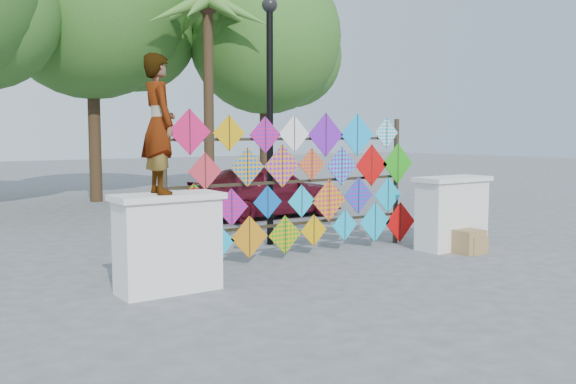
% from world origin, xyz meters
% --- Properties ---
extents(ground, '(80.00, 80.00, 0.00)m').
position_xyz_m(ground, '(0.00, 0.00, 0.00)').
color(ground, gray).
rests_on(ground, ground).
extents(parapet_left, '(1.40, 0.65, 1.28)m').
position_xyz_m(parapet_left, '(-2.70, -0.20, 0.65)').
color(parapet_left, silver).
rests_on(parapet_left, ground).
extents(parapet_right, '(1.40, 0.65, 1.28)m').
position_xyz_m(parapet_right, '(2.70, -0.20, 0.65)').
color(parapet_right, silver).
rests_on(parapet_right, ground).
extents(kite_rack, '(4.96, 0.24, 2.41)m').
position_xyz_m(kite_rack, '(0.13, 0.73, 1.21)').
color(kite_rack, black).
rests_on(kite_rack, ground).
extents(tree_mid, '(6.30, 5.60, 8.61)m').
position_xyz_m(tree_mid, '(0.11, 11.03, 5.77)').
color(tree_mid, '#40301B').
rests_on(tree_mid, ground).
extents(tree_east, '(5.40, 4.80, 7.42)m').
position_xyz_m(tree_east, '(5.09, 9.53, 4.99)').
color(tree_east, '#40301B').
rests_on(tree_east, ground).
extents(palm_tree, '(3.62, 3.62, 5.83)m').
position_xyz_m(palm_tree, '(2.20, 8.00, 4.95)').
color(palm_tree, '#40301B').
rests_on(palm_tree, ground).
extents(vendor_woman, '(0.48, 0.68, 1.76)m').
position_xyz_m(vendor_woman, '(-2.80, -0.20, 2.16)').
color(vendor_woman, '#99999E').
rests_on(vendor_woman, parapet_left).
extents(sedan, '(3.85, 1.56, 1.31)m').
position_xyz_m(sedan, '(2.26, 5.17, 0.66)').
color(sedan, '#520E1A').
rests_on(sedan, ground).
extents(lamppost, '(0.28, 0.28, 4.46)m').
position_xyz_m(lamppost, '(0.30, 2.00, 2.69)').
color(lamppost, black).
rests_on(lamppost, ground).
extents(cardboard_box_near, '(0.45, 0.40, 0.40)m').
position_xyz_m(cardboard_box_near, '(2.61, -0.66, 0.20)').
color(cardboard_box_near, '#956F48').
rests_on(cardboard_box_near, ground).
extents(cardboard_box_far, '(0.37, 0.34, 0.31)m').
position_xyz_m(cardboard_box_far, '(2.67, -0.71, 0.16)').
color(cardboard_box_far, '#956F48').
rests_on(cardboard_box_far, ground).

